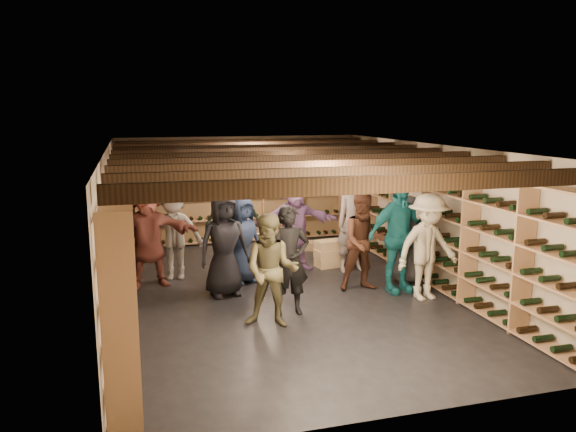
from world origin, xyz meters
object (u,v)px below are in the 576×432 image
(person_3, at_px, (427,247))
(person_2, at_px, (271,271))
(crate_loose, at_px, (308,245))
(person_11, at_px, (295,223))
(person_4, at_px, (398,236))
(person_5, at_px, (148,234))
(crate_stack_right, at_px, (329,254))
(person_1, at_px, (289,260))
(person_7, at_px, (353,224))
(person_6, at_px, (242,240))
(person_8, at_px, (364,242))
(crate_stack_left, at_px, (270,245))
(person_0, at_px, (224,245))
(person_10, at_px, (233,225))
(person_12, at_px, (409,240))
(person_9, at_px, (174,233))

(person_3, bearing_deg, person_2, -178.77)
(crate_loose, relative_size, person_11, 0.28)
(person_4, bearing_deg, person_5, 152.62)
(crate_stack_right, bearing_deg, crate_loose, 89.53)
(person_5, bearing_deg, person_1, -48.13)
(person_2, height_order, person_7, person_7)
(person_5, bearing_deg, person_3, -27.39)
(person_6, bearing_deg, person_8, -49.86)
(person_5, distance_m, person_11, 2.71)
(crate_loose, distance_m, person_5, 3.90)
(person_1, distance_m, person_5, 2.76)
(person_1, bearing_deg, crate_stack_left, 82.91)
(person_1, bearing_deg, person_5, 136.67)
(person_0, xyz_separation_m, person_3, (3.07, -1.07, 0.01))
(crate_stack_right, relative_size, person_10, 0.29)
(crate_stack_left, relative_size, person_10, 0.31)
(person_1, bearing_deg, crate_loose, 69.96)
(crate_stack_right, height_order, person_12, person_12)
(person_12, bearing_deg, crate_loose, 99.29)
(crate_stack_right, relative_size, crate_loose, 1.08)
(person_4, bearing_deg, crate_stack_right, 100.60)
(person_6, relative_size, person_10, 0.83)
(person_4, relative_size, person_11, 1.06)
(crate_stack_left, relative_size, person_6, 0.38)
(person_1, relative_size, person_9, 0.97)
(person_7, xyz_separation_m, person_8, (-0.25, -1.10, -0.08))
(person_2, relative_size, person_5, 0.88)
(person_4, xyz_separation_m, person_10, (-2.43, 1.73, -0.02))
(person_1, bearing_deg, person_12, 21.92)
(person_7, bearing_deg, person_10, 165.62)
(person_0, distance_m, person_7, 2.65)
(person_3, distance_m, person_12, 0.86)
(person_8, relative_size, person_11, 0.93)
(crate_stack_left, bearing_deg, person_0, -121.35)
(person_4, xyz_separation_m, person_6, (-2.38, 1.18, -0.18))
(person_3, distance_m, person_4, 0.56)
(person_0, distance_m, person_9, 1.34)
(person_1, xyz_separation_m, person_11, (0.74, 2.25, 0.07))
(person_8, bearing_deg, person_4, -21.20)
(crate_stack_right, height_order, person_6, person_6)
(person_4, bearing_deg, person_3, -67.27)
(person_8, relative_size, person_12, 1.07)
(person_4, xyz_separation_m, person_5, (-3.96, 1.43, -0.04))
(person_3, bearing_deg, person_8, 129.23)
(person_7, xyz_separation_m, person_11, (-1.02, 0.40, -0.02))
(crate_loose, relative_size, person_10, 0.27)
(person_10, bearing_deg, person_8, -46.78)
(person_5, relative_size, person_9, 1.08)
(person_8, height_order, person_9, person_9)
(crate_stack_right, relative_size, person_4, 0.29)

